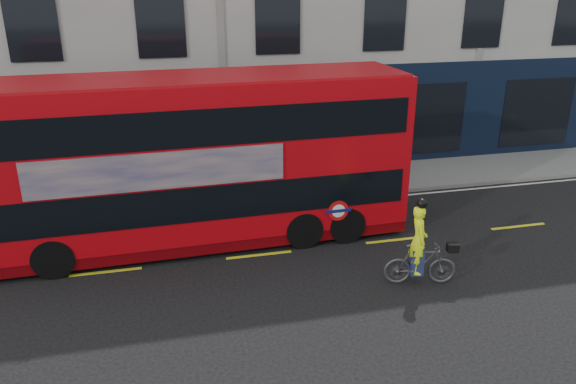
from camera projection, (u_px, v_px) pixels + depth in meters
name	position (u px, v px, depth m)	size (l,w,h in m)	color
ground	(270.00, 282.00, 13.90)	(120.00, 120.00, 0.00)	black
pavement	(233.00, 189.00, 19.78)	(60.00, 3.00, 0.12)	gray
kerb	(239.00, 205.00, 18.41)	(60.00, 0.12, 0.13)	slate
road_edge_line	(241.00, 210.00, 18.16)	(58.00, 0.10, 0.01)	silver
lane_dashes	(259.00, 255.00, 15.26)	(58.00, 0.12, 0.01)	yellow
bus	(198.00, 160.00, 15.30)	(11.70, 2.96, 4.69)	#BC070F
cyclist	(420.00, 256.00, 13.59)	(1.85, 0.88, 2.26)	#494B4F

